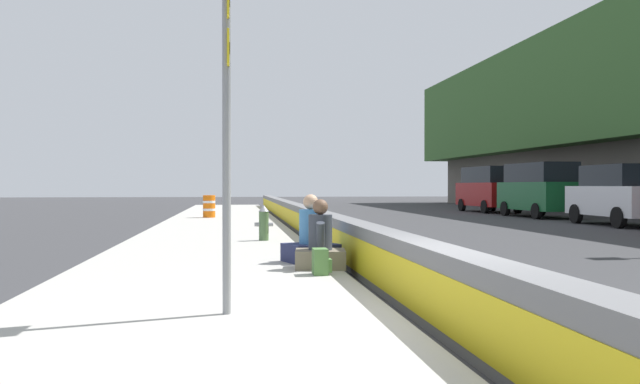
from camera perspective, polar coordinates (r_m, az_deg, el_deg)
ground_plane at (r=7.06m, az=10.97°, el=-11.74°), size 160.00×160.00×0.00m
sidewalk_strip at (r=6.71m, az=-11.52°, el=-11.78°), size 80.00×4.40×0.14m
jersey_barrier at (r=6.98m, az=10.95°, el=-8.34°), size 76.00×0.45×0.85m
route_sign_post at (r=7.02m, az=-8.13°, el=6.35°), size 0.44×0.09×3.60m
fire_hydrant at (r=16.25m, az=-4.93°, el=-2.66°), size 0.26×0.46×0.88m
seated_person_foreground at (r=10.77m, az=0.03°, el=-4.80°), size 0.79×0.89×1.14m
seated_person_middle at (r=11.68m, az=-0.82°, el=-4.27°), size 0.98×1.06×1.21m
backpack at (r=10.03m, az=0.08°, el=-6.12°), size 0.32×0.28×0.40m
construction_barrel at (r=28.19m, az=-9.66°, el=-1.23°), size 0.54×0.54×0.95m
parked_car_fourth at (r=26.82m, az=24.73°, el=-0.16°), size 4.87×2.21×2.28m
parked_car_midline at (r=32.43m, az=18.61°, el=0.28°), size 5.13×2.17×2.56m
parked_car_far at (r=37.96m, az=14.55°, el=0.33°), size 5.16×2.24×2.56m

